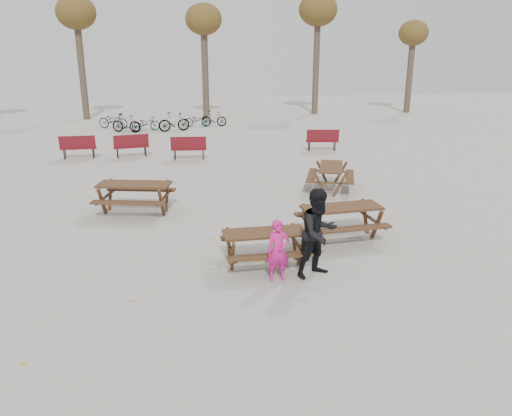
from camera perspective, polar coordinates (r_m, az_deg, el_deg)
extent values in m
plane|color=gray|center=(11.14, 0.96, -6.45)|extent=(80.00, 80.00, 0.00)
cube|color=#351E13|center=(10.86, 0.98, -2.84)|extent=(1.80, 0.70, 0.05)
cube|color=#351E13|center=(10.43, 1.64, -5.53)|extent=(1.80, 0.25, 0.05)
cube|color=#351E13|center=(11.51, 0.37, -3.21)|extent=(1.80, 0.25, 0.05)
cylinder|color=#351E13|center=(10.61, -2.69, -5.61)|extent=(0.08, 0.08, 0.73)
cylinder|color=#351E13|center=(11.16, -3.13, -4.41)|extent=(0.08, 0.08, 0.73)
cylinder|color=#351E13|center=(10.90, 5.17, -5.01)|extent=(0.08, 0.08, 0.73)
cylinder|color=#351E13|center=(11.43, 4.36, -3.87)|extent=(0.08, 0.08, 0.73)
cube|color=white|center=(10.71, 2.52, -2.90)|extent=(0.18, 0.11, 0.03)
ellipsoid|color=tan|center=(10.70, 2.52, -2.69)|extent=(0.14, 0.06, 0.05)
cylinder|color=silver|center=(10.67, 2.10, -2.66)|extent=(0.06, 0.06, 0.15)
cylinder|color=orange|center=(10.67, 2.10, -2.75)|extent=(0.07, 0.07, 0.05)
cylinder|color=white|center=(10.64, 2.11, -2.23)|extent=(0.03, 0.03, 0.02)
imported|color=#CA1979|center=(10.19, 2.53, -4.90)|extent=(0.48, 0.32, 1.29)
imported|color=black|center=(10.37, 7.18, -2.85)|extent=(1.12, 1.02, 1.89)
imported|color=black|center=(31.31, -16.02, 9.61)|extent=(1.94, 1.33, 0.97)
imported|color=black|center=(29.62, -14.63, 9.36)|extent=(1.78, 1.17, 1.04)
imported|color=black|center=(29.89, -12.50, 9.42)|extent=(1.76, 1.12, 0.87)
imported|color=black|center=(29.46, -9.35, 9.70)|extent=(1.89, 0.93, 1.09)
imported|color=black|center=(31.04, -6.72, 9.96)|extent=(1.63, 0.88, 0.82)
imported|color=black|center=(31.16, -4.83, 10.16)|extent=(1.62, 0.93, 0.94)
cylinder|color=#382B21|center=(35.82, -19.26, 14.56)|extent=(0.44, 0.44, 6.30)
ellipsoid|color=brown|center=(35.85, -19.88, 20.29)|extent=(2.52, 2.52, 2.14)
cylinder|color=#382B21|center=(34.62, -5.82, 15.06)|extent=(0.44, 0.44, 5.95)
ellipsoid|color=brown|center=(34.63, -6.01, 20.68)|extent=(2.38, 2.38, 2.02)
cylinder|color=#382B21|center=(37.16, 6.88, 15.74)|extent=(0.44, 0.44, 6.65)
ellipsoid|color=brown|center=(37.22, 7.11, 21.60)|extent=(2.66, 2.66, 2.26)
cylinder|color=#382B21|center=(39.39, 17.14, 14.20)|extent=(0.44, 0.44, 5.25)
ellipsoid|color=brown|center=(39.36, 17.55, 18.55)|extent=(2.10, 2.10, 1.79)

